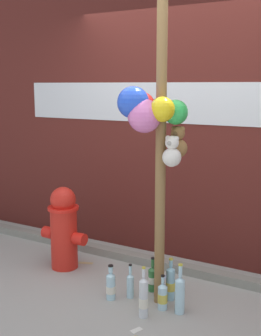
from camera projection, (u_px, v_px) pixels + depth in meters
ground_plane at (126, 310)px, 3.56m from camera, size 14.00×14.00×0.00m
building_wall at (195, 104)px, 4.40m from camera, size 10.00×0.21×3.15m
curb_strip at (174, 266)px, 4.32m from camera, size 8.00×0.12×0.08m
memorial_post at (155, 92)px, 3.36m from camera, size 0.66×0.39×3.04m
fire_hydrant at (64, 228)px, 4.33m from camera, size 0.49×0.30×0.81m
bottle_0 at (171, 283)px, 3.71m from camera, size 0.07×0.07×0.36m
bottle_1 at (130, 285)px, 3.75m from camera, size 0.06×0.06×0.30m
bottle_2 at (159, 278)px, 3.75m from camera, size 0.08×0.08×0.41m
bottle_3 at (111, 286)px, 3.72m from camera, size 0.08×0.08×0.30m
bottle_4 at (163, 296)px, 3.56m from camera, size 0.08×0.08×0.29m
bottle_5 at (144, 298)px, 3.43m from camera, size 0.07×0.07×0.41m
bottle_6 at (153, 278)px, 3.87m from camera, size 0.08×0.08×0.30m
bottle_7 at (180, 294)px, 3.49m from camera, size 0.08×0.08×0.41m
litter_0 at (136, 330)px, 3.26m from camera, size 0.08×0.10×0.01m
litter_2 at (86, 263)px, 4.50m from camera, size 0.15×0.10×0.01m
litter_3 at (169, 278)px, 4.15m from camera, size 0.15×0.15×0.01m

